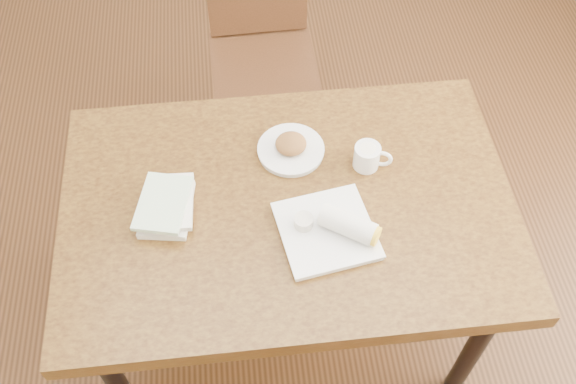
{
  "coord_description": "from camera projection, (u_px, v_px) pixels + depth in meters",
  "views": [
    {
      "loc": [
        -0.12,
        -1.06,
        2.27
      ],
      "look_at": [
        0.0,
        0.0,
        0.8
      ],
      "focal_mm": 40.0,
      "sensor_mm": 36.0,
      "label": 1
    }
  ],
  "objects": [
    {
      "name": "plate_burrito",
      "position": [
        333.0,
        229.0,
        1.78
      ],
      "size": [
        0.3,
        0.3,
        0.09
      ],
      "color": "white",
      "rests_on": "table"
    },
    {
      "name": "plate_scone",
      "position": [
        291.0,
        148.0,
        1.96
      ],
      "size": [
        0.21,
        0.21,
        0.07
      ],
      "color": "white",
      "rests_on": "table"
    },
    {
      "name": "chair_far",
      "position": [
        261.0,
        38.0,
        2.58
      ],
      "size": [
        0.43,
        0.43,
        0.95
      ],
      "color": "#432513",
      "rests_on": "ground"
    },
    {
      "name": "book_stack",
      "position": [
        167.0,
        205.0,
        1.82
      ],
      "size": [
        0.18,
        0.22,
        0.05
      ],
      "color": "white",
      "rests_on": "table"
    },
    {
      "name": "coffee_mug",
      "position": [
        368.0,
        156.0,
        1.91
      ],
      "size": [
        0.11,
        0.08,
        0.08
      ],
      "color": "white",
      "rests_on": "table"
    },
    {
      "name": "table",
      "position": [
        288.0,
        217.0,
        1.92
      ],
      "size": [
        1.32,
        0.88,
        0.75
      ],
      "color": "brown",
      "rests_on": "ground"
    },
    {
      "name": "ground",
      "position": [
        288.0,
        314.0,
        2.47
      ],
      "size": [
        4.0,
        5.0,
        0.01
      ],
      "primitive_type": "cube",
      "color": "#472814",
      "rests_on": "ground"
    }
  ]
}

